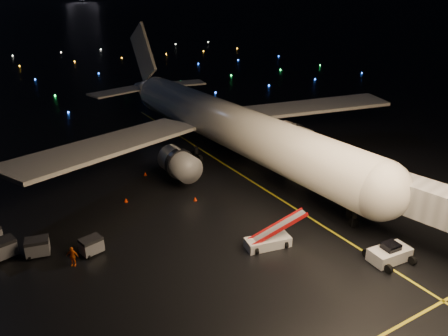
{
  "coord_description": "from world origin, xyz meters",
  "views": [
    {
      "loc": [
        -17.04,
        -24.77,
        22.91
      ],
      "look_at": [
        5.07,
        12.0,
        5.0
      ],
      "focal_mm": 35.0,
      "sensor_mm": 36.0,
      "label": 1
    }
  ],
  "objects_px": {
    "airliner": "(215,96)",
    "baggage_cart_3": "(3,249)",
    "baggage_cart_1": "(38,247)",
    "belt_loader": "(268,233)",
    "pushback_tug": "(390,252)",
    "baggage_cart_0": "(91,246)",
    "crew_c": "(72,256)"
  },
  "relations": [
    {
      "from": "pushback_tug",
      "to": "baggage_cart_3",
      "type": "bearing_deg",
      "value": 152.66
    },
    {
      "from": "airliner",
      "to": "crew_c",
      "type": "xyz_separation_m",
      "value": [
        -25.02,
        -18.06,
        -7.58
      ]
    },
    {
      "from": "airliner",
      "to": "baggage_cart_3",
      "type": "xyz_separation_m",
      "value": [
        -30.12,
        -13.57,
        -7.61
      ]
    },
    {
      "from": "belt_loader",
      "to": "pushback_tug",
      "type": "bearing_deg",
      "value": -32.6
    },
    {
      "from": "baggage_cart_3",
      "to": "belt_loader",
      "type": "bearing_deg",
      "value": -40.23
    },
    {
      "from": "airliner",
      "to": "baggage_cart_1",
      "type": "distance_m",
      "value": 32.07
    },
    {
      "from": "crew_c",
      "to": "belt_loader",
      "type": "bearing_deg",
      "value": 15.76
    },
    {
      "from": "baggage_cart_1",
      "to": "pushback_tug",
      "type": "bearing_deg",
      "value": -20.28
    },
    {
      "from": "belt_loader",
      "to": "airliner",
      "type": "bearing_deg",
      "value": 81.66
    },
    {
      "from": "belt_loader",
      "to": "baggage_cart_1",
      "type": "distance_m",
      "value": 21.27
    },
    {
      "from": "belt_loader",
      "to": "baggage_cart_3",
      "type": "relative_size",
      "value": 2.93
    },
    {
      "from": "airliner",
      "to": "baggage_cart_1",
      "type": "bearing_deg",
      "value": -154.45
    },
    {
      "from": "pushback_tug",
      "to": "baggage_cart_3",
      "type": "xyz_separation_m",
      "value": [
        -29.66,
        18.43,
        0.02
      ]
    },
    {
      "from": "belt_loader",
      "to": "baggage_cart_3",
      "type": "height_order",
      "value": "belt_loader"
    },
    {
      "from": "pushback_tug",
      "to": "crew_c",
      "type": "height_order",
      "value": "crew_c"
    },
    {
      "from": "airliner",
      "to": "baggage_cart_3",
      "type": "distance_m",
      "value": 33.91
    },
    {
      "from": "belt_loader",
      "to": "crew_c",
      "type": "distance_m",
      "value": 17.79
    },
    {
      "from": "baggage_cart_3",
      "to": "baggage_cart_0",
      "type": "bearing_deg",
      "value": -39.83
    },
    {
      "from": "belt_loader",
      "to": "crew_c",
      "type": "bearing_deg",
      "value": 169.47
    },
    {
      "from": "airliner",
      "to": "pushback_tug",
      "type": "height_order",
      "value": "airliner"
    },
    {
      "from": "airliner",
      "to": "baggage_cart_3",
      "type": "relative_size",
      "value": 27.97
    },
    {
      "from": "belt_loader",
      "to": "baggage_cart_0",
      "type": "relative_size",
      "value": 3.29
    },
    {
      "from": "pushback_tug",
      "to": "belt_loader",
      "type": "distance_m",
      "value": 10.98
    },
    {
      "from": "airliner",
      "to": "baggage_cart_1",
      "type": "xyz_separation_m",
      "value": [
        -27.38,
        -14.83,
        -7.66
      ]
    },
    {
      "from": "airliner",
      "to": "belt_loader",
      "type": "distance_m",
      "value": 26.83
    },
    {
      "from": "baggage_cart_0",
      "to": "baggage_cart_1",
      "type": "relative_size",
      "value": 0.94
    },
    {
      "from": "belt_loader",
      "to": "baggage_cart_3",
      "type": "xyz_separation_m",
      "value": [
        -21.68,
        10.92,
        -0.61
      ]
    },
    {
      "from": "airliner",
      "to": "crew_c",
      "type": "distance_m",
      "value": 31.77
    },
    {
      "from": "baggage_cart_3",
      "to": "crew_c",
      "type": "bearing_deg",
      "value": -54.79
    },
    {
      "from": "airliner",
      "to": "crew_c",
      "type": "height_order",
      "value": "airliner"
    },
    {
      "from": "baggage_cart_0",
      "to": "baggage_cart_3",
      "type": "xyz_separation_m",
      "value": [
        -7.04,
        3.48,
        0.1
      ]
    },
    {
      "from": "baggage_cart_1",
      "to": "baggage_cart_3",
      "type": "distance_m",
      "value": 3.02
    }
  ]
}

